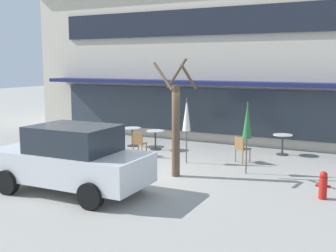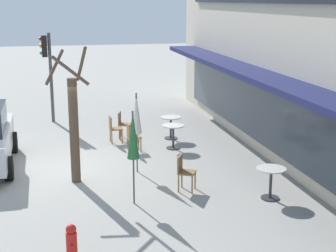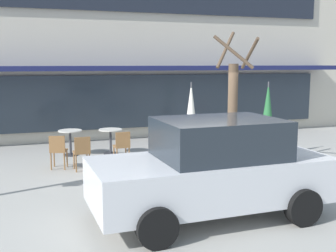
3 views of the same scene
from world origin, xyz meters
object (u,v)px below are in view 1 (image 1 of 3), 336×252
Objects in this scene: cafe_table_near_wall at (155,137)px; cafe_table_streetside at (132,134)px; cafe_table_by_tree at (283,141)px; parked_sedan at (71,159)px; fire_hydrant at (323,185)px; street_tree at (176,125)px; cafe_chair_2 at (241,147)px; cafe_chair_3 at (100,139)px; cafe_chair_1 at (139,142)px; patio_umbrella_green_folded at (187,115)px; patio_umbrella_cream_folded at (247,121)px; cafe_chair_0 at (106,141)px.

cafe_table_near_wall is 1.00× the size of cafe_table_streetside.
cafe_table_by_tree is 0.18× the size of parked_sedan.
parked_sedan is (-3.93, -7.08, 0.36)m from cafe_table_by_tree.
cafe_table_streetside reaches higher than fire_hydrant.
parked_sedan is at bearing -123.66° from street_tree.
cafe_chair_2 is at bearing 65.11° from street_tree.
cafe_table_by_tree is 6.81m from cafe_chair_3.
cafe_chair_1 is 0.25× the size of street_tree.
cafe_chair_3 is at bearing -106.63° from cafe_table_streetside.
patio_umbrella_green_folded is at bearing -1.47° from cafe_chair_3.
cafe_chair_2 is at bearing 136.37° from fire_hydrant.
fire_hydrant is (7.79, -3.61, -0.16)m from cafe_table_streetside.
cafe_table_near_wall is 1.33m from cafe_chair_1.
cafe_table_near_wall is at bearing -9.13° from cafe_table_streetside.
patio_umbrella_cream_folded is (-0.41, -3.20, 1.11)m from cafe_table_by_tree.
fire_hydrant is at bearing -27.31° from cafe_table_near_wall.
cafe_chair_3 is (-0.47, -1.57, 0.01)m from cafe_table_streetside.
parked_sedan reaches higher than cafe_chair_1.
patio_umbrella_cream_folded is (5.38, -2.10, 1.11)m from cafe_table_streetside.
cafe_table_streetside is 0.35× the size of patio_umbrella_cream_folded.
cafe_table_near_wall is 1.00× the size of cafe_table_by_tree.
cafe_table_by_tree is at bearing 63.90° from street_tree.
cafe_table_by_tree is 5.12m from fire_hydrant.
cafe_chair_1 is at bearing -150.14° from cafe_table_by_tree.
cafe_chair_0 and cafe_chair_1 have the same top height.
patio_umbrella_green_folded reaches higher than fire_hydrant.
patio_umbrella_green_folded is at bearing -36.37° from cafe_table_near_wall.
cafe_table_streetside is 0.22× the size of street_tree.
cafe_chair_2 is 4.13m from fire_hydrant.
fire_hydrant is (4.19, -0.26, -1.19)m from street_tree.
patio_umbrella_cream_folded reaches higher than cafe_table_near_wall.
cafe_table_streetside is at bearing 170.87° from cafe_table_near_wall.
patio_umbrella_cream_folded is 3.12m from fire_hydrant.
street_tree is at bearing -23.53° from cafe_chair_3.
cafe_chair_2 is at bearing 60.50° from parked_sedan.
fire_hydrant is at bearing -66.94° from cafe_table_by_tree.
fire_hydrant is at bearing -3.53° from street_tree.
cafe_table_streetside is 6.27m from parked_sedan.
cafe_chair_1 is 3.17m from street_tree.
parked_sedan is (2.33, -4.40, 0.35)m from cafe_chair_3.
cafe_table_streetside is 5.89m from cafe_table_by_tree.
cafe_chair_0 is 1.00× the size of cafe_chair_2.
cafe_chair_2 is at bearing 14.12° from cafe_chair_0.
cafe_table_streetside is 0.85× the size of cafe_chair_3.
street_tree is at bearing -144.86° from patio_umbrella_cream_folded.
parked_sedan is at bearing -66.26° from cafe_chair_0.
fire_hydrant is at bearing 21.73° from parked_sedan.
fire_hydrant is at bearing -43.63° from cafe_chair_2.
cafe_chair_2 is 3.03m from street_tree.
cafe_chair_2 is (3.64, -0.57, 0.01)m from cafe_table_near_wall.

